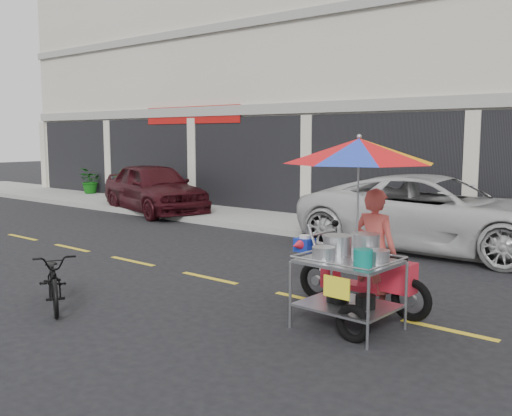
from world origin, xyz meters
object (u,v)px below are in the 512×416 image
Objects in this scene: maroon_sedan at (154,188)px; food_vendor_rig at (362,205)px; white_pickup at (436,213)px; near_bicycle at (54,279)px.

food_vendor_rig reaches higher than maroon_sedan.
near_bicycle is at bearing 157.96° from white_pickup.
maroon_sedan is 2.97× the size of near_bicycle.
near_bicycle is at bearing -146.67° from food_vendor_rig.
food_vendor_rig is at bearing -171.11° from white_pickup.
white_pickup is at bearing 104.13° from food_vendor_rig.
food_vendor_rig is (9.86, -5.10, 0.72)m from maroon_sedan.
food_vendor_rig is (3.51, 2.11, 1.08)m from near_bicycle.
food_vendor_rig is (1.04, -5.00, 0.71)m from white_pickup.
maroon_sedan is 11.12m from food_vendor_rig.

